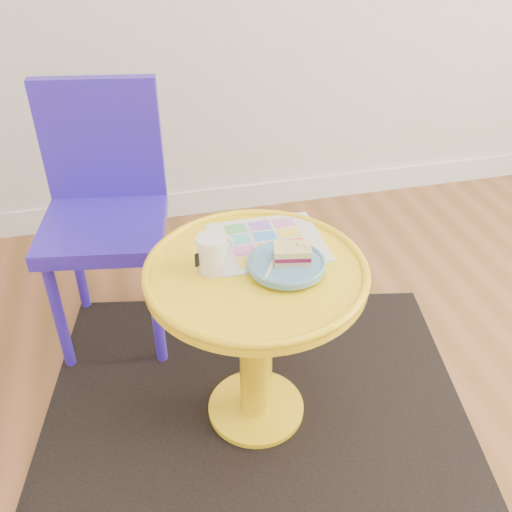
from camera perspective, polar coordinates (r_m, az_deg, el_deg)
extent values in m
cube|color=white|center=(2.89, 5.69, 6.77)|extent=(4.00, 0.02, 0.12)
cube|color=black|center=(1.84, 0.00, -15.12)|extent=(1.49, 1.33, 0.01)
cylinder|color=yellow|center=(1.84, 0.00, -14.95)|extent=(0.30, 0.30, 0.03)
cylinder|color=yellow|center=(1.65, 0.00, -9.10)|extent=(0.10, 0.10, 0.50)
cylinder|color=yellow|center=(1.48, 0.00, -1.74)|extent=(0.58, 0.58, 0.03)
cylinder|color=#301CB6|center=(1.95, -19.02, -6.00)|extent=(0.04, 0.04, 0.41)
cylinder|color=#301CB6|center=(1.89, -9.88, -5.79)|extent=(0.04, 0.04, 0.41)
cylinder|color=#301CB6|center=(2.18, -17.42, -0.69)|extent=(0.04, 0.04, 0.41)
cylinder|color=#301CB6|center=(2.13, -9.32, -0.36)|extent=(0.04, 0.04, 0.41)
cube|color=#301CB6|center=(1.89, -14.96, 2.78)|extent=(0.45, 0.45, 0.05)
cube|color=#301CB6|center=(1.94, -15.22, 11.12)|extent=(0.39, 0.10, 0.41)
cube|color=silver|center=(1.56, 1.12, 1.39)|extent=(0.31, 0.26, 0.01)
cylinder|color=white|center=(1.44, -4.49, 0.22)|extent=(0.07, 0.07, 0.10)
torus|color=white|center=(1.46, -3.16, 0.95)|extent=(0.06, 0.03, 0.06)
cylinder|color=#D1B78C|center=(1.42, -4.57, 1.67)|extent=(0.07, 0.07, 0.01)
cylinder|color=#528AAD|center=(1.46, 3.07, -1.19)|extent=(0.08, 0.08, 0.01)
cylinder|color=#528AAD|center=(1.45, 3.08, -0.84)|extent=(0.20, 0.20, 0.02)
cube|color=#D3BC8C|center=(1.45, 3.61, -0.20)|extent=(0.10, 0.08, 0.01)
cube|color=maroon|center=(1.44, 3.63, 0.20)|extent=(0.10, 0.08, 0.01)
cube|color=#EADB8C|center=(1.44, 3.65, 0.67)|extent=(0.10, 0.08, 0.02)
cube|color=silver|center=(1.42, 1.52, -1.12)|extent=(0.07, 0.10, 0.00)
cube|color=silver|center=(1.48, 2.30, 0.38)|extent=(0.03, 0.04, 0.00)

